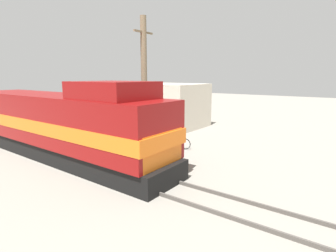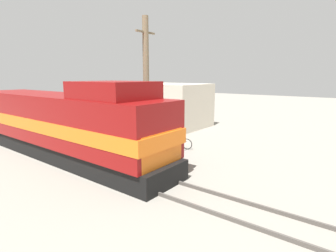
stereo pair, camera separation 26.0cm
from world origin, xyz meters
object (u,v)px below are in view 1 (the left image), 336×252
object	(u,v)px
vendor_umbrella	(139,118)
person_bystander	(166,142)
locomotive	(62,124)
bicycle	(181,147)
utility_pole	(144,82)
billboard_sign	(98,107)

from	to	relation	value
vendor_umbrella	person_bystander	world-z (taller)	vendor_umbrella
locomotive	bicycle	world-z (taller)	locomotive
vendor_umbrella	person_bystander	distance (m)	3.04
locomotive	vendor_umbrella	distance (m)	4.73
utility_pole	vendor_umbrella	distance (m)	2.68
billboard_sign	person_bystander	xyz separation A→B (m)	(-0.96, -7.21, -1.46)
billboard_sign	person_bystander	bearing A→B (deg)	-97.58
locomotive	vendor_umbrella	xyz separation A→B (m)	(4.04, -2.44, 0.11)
locomotive	billboard_sign	xyz separation A→B (m)	(4.28, 2.03, 0.48)
vendor_umbrella	bicycle	xyz separation A→B (m)	(0.87, -2.68, -1.72)
utility_pole	billboard_sign	xyz separation A→B (m)	(-0.97, 3.88, -1.95)
vendor_umbrella	person_bystander	bearing A→B (deg)	-104.83
bicycle	vendor_umbrella	bearing A→B (deg)	8.43
locomotive	person_bystander	xyz separation A→B (m)	(3.32, -5.18, -0.98)
locomotive	bicycle	bearing A→B (deg)	-46.16
locomotive	utility_pole	distance (m)	6.07
billboard_sign	bicycle	xyz separation A→B (m)	(0.64, -7.15, -2.08)
locomotive	billboard_sign	bearing A→B (deg)	25.36
locomotive	utility_pole	world-z (taller)	utility_pole
person_bystander	bicycle	bearing A→B (deg)	2.11
vendor_umbrella	billboard_sign	size ratio (longest dim) A/B	0.70
utility_pole	person_bystander	world-z (taller)	utility_pole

